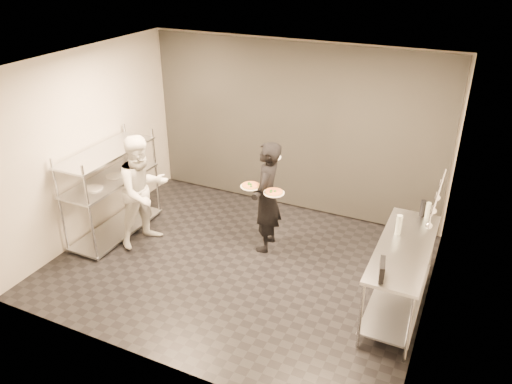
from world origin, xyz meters
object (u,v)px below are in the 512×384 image
at_px(pizza_plate_near, 251,186).
at_px(prep_counter, 401,267).
at_px(salad_plate, 271,156).
at_px(pos_monitor, 382,269).
at_px(bottle_green, 399,225).
at_px(bottle_dark, 423,209).
at_px(pass_rack, 111,188).
at_px(bottle_clear, 428,210).
at_px(chef, 143,191).
at_px(waiter, 267,197).
at_px(pizza_plate_far, 274,192).

bearing_deg(pizza_plate_near, prep_counter, -10.08).
height_order(pizza_plate_near, salad_plate, salad_plate).
bearing_deg(pos_monitor, salad_plate, 130.48).
xyz_separation_m(bottle_green, bottle_dark, (0.20, 0.57, -0.01)).
xyz_separation_m(prep_counter, bottle_green, (-0.13, 0.23, 0.42)).
xyz_separation_m(pass_rack, pos_monitor, (4.21, -0.72, 0.25)).
bearing_deg(pos_monitor, bottle_clear, 69.86).
height_order(prep_counter, chef, chef).
xyz_separation_m(chef, pos_monitor, (3.61, -0.72, 0.17)).
relative_size(pass_rack, bottle_dark, 6.96).
xyz_separation_m(waiter, salad_plate, (-0.06, 0.26, 0.53)).
bearing_deg(waiter, bottle_dark, 88.38).
xyz_separation_m(pizza_plate_near, pizza_plate_far, (0.33, 0.03, -0.04)).
bearing_deg(pass_rack, pos_monitor, -9.67).
distance_m(pos_monitor, bottle_green, 0.95).
relative_size(waiter, pizza_plate_far, 5.76).
bearing_deg(bottle_green, bottle_clear, 65.22).
bearing_deg(chef, prep_counter, -69.27).
height_order(chef, salad_plate, chef).
height_order(pizza_plate_far, bottle_green, bottle_green).
height_order(waiter, chef, chef).
bearing_deg(pizza_plate_far, bottle_dark, 11.23).
xyz_separation_m(salad_plate, bottle_clear, (2.22, -0.06, -0.33)).
distance_m(pos_monitor, bottle_clear, 1.54).
height_order(pass_rack, salad_plate, pass_rack).
bearing_deg(bottle_dark, pos_monitor, -97.04).
distance_m(prep_counter, waiter, 2.13).
height_order(pass_rack, pizza_plate_near, pass_rack).
xyz_separation_m(prep_counter, bottle_clear, (0.13, 0.80, 0.40)).
bearing_deg(bottle_green, waiter, 169.02).
height_order(bottle_clear, bottle_dark, bottle_dark).
xyz_separation_m(pizza_plate_near, salad_plate, (0.09, 0.47, 0.28)).
relative_size(prep_counter, pos_monitor, 6.81).
relative_size(pizza_plate_near, pos_monitor, 1.08).
bearing_deg(pizza_plate_far, chef, -167.32).
height_order(chef, bottle_dark, chef).
height_order(waiter, bottle_clear, waiter).
bearing_deg(pos_monitor, bottle_green, 79.92).
distance_m(waiter, pizza_plate_far, 0.33).
bearing_deg(pizza_plate_far, bottle_green, -6.34).
bearing_deg(chef, pass_rack, 110.57).
height_order(waiter, pizza_plate_far, waiter).
distance_m(pizza_plate_near, bottle_clear, 2.35).
height_order(pizza_plate_far, bottle_clear, bottle_clear).
bearing_deg(bottle_clear, bottle_green, -114.78).
relative_size(prep_counter, pizza_plate_far, 6.22).
relative_size(waiter, chef, 0.98).
bearing_deg(bottle_dark, pass_rack, -169.66).
bearing_deg(pass_rack, chef, -0.10).
bearing_deg(bottle_green, bottle_dark, 70.88).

